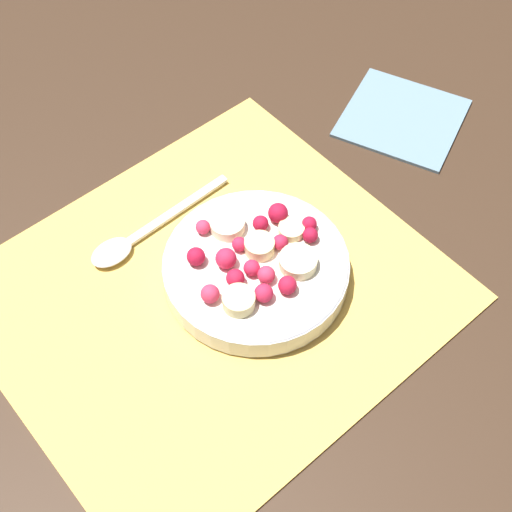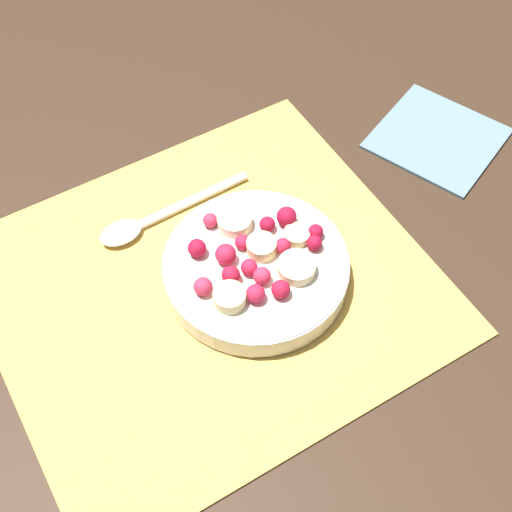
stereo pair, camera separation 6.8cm
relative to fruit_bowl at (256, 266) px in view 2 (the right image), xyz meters
The scene contains 5 objects.
ground_plane 0.05m from the fruit_bowl, 18.28° to the right, with size 3.00×3.00×0.00m, color #382619.
placemat 0.05m from the fruit_bowl, 18.28° to the right, with size 0.42×0.37×0.01m.
fruit_bowl is the anchor object (origin of this frame).
spoon 0.13m from the fruit_bowl, 59.25° to the right, with size 0.17×0.03×0.01m.
napkin 0.28m from the fruit_bowl, 168.13° to the right, with size 0.17×0.17×0.01m.
Camera 2 is at (0.16, 0.35, 0.59)m, focal length 50.00 mm.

